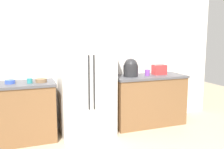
{
  "coord_description": "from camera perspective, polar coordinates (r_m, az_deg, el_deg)",
  "views": [
    {
      "loc": [
        -1.08,
        -2.36,
        1.59
      ],
      "look_at": [
        -0.07,
        0.44,
        1.13
      ],
      "focal_mm": 38.36,
      "sensor_mm": 36.0,
      "label": 1
    }
  ],
  "objects": [
    {
      "name": "bowl_c",
      "position": [
        3.83,
        -16.53,
        -1.39
      ],
      "size": [
        0.17,
        0.17,
        0.06
      ],
      "primitive_type": "cylinder",
      "color": "brown",
      "rests_on": "counter_left"
    },
    {
      "name": "toaster",
      "position": [
        4.55,
        11.19,
        1.13
      ],
      "size": [
        0.25,
        0.16,
        0.18
      ],
      "primitive_type": "cube",
      "color": "red",
      "rests_on": "counter_right"
    },
    {
      "name": "counter_right",
      "position": [
        4.5,
        8.56,
        -5.95
      ],
      "size": [
        1.34,
        0.61,
        0.91
      ],
      "color": "brown",
      "rests_on": "ground_plane"
    },
    {
      "name": "bowl_a",
      "position": [
        3.89,
        -23.13,
        -1.6
      ],
      "size": [
        0.15,
        0.15,
        0.05
      ],
      "primitive_type": "cylinder",
      "color": "blue",
      "rests_on": "counter_left"
    },
    {
      "name": "kitchen_back_panel",
      "position": [
        4.32,
        -5.42,
        5.31
      ],
      "size": [
        5.09,
        0.1,
        2.68
      ],
      "primitive_type": "cube",
      "color": "silver",
      "rests_on": "ground_plane"
    },
    {
      "name": "cup_a",
      "position": [
        3.8,
        -19.02,
        -1.44
      ],
      "size": [
        0.08,
        0.08,
        0.07
      ],
      "primitive_type": "cylinder",
      "color": "teal",
      "rests_on": "counter_left"
    },
    {
      "name": "counter_left",
      "position": [
        4.01,
        -24.64,
        -8.51
      ],
      "size": [
        1.56,
        0.61,
        0.91
      ],
      "color": "brown",
      "rests_on": "ground_plane"
    },
    {
      "name": "cup_b",
      "position": [
        4.37,
        8.41,
        0.42
      ],
      "size": [
        0.09,
        0.09,
        0.11
      ],
      "primitive_type": "cylinder",
      "color": "purple",
      "rests_on": "counter_right"
    },
    {
      "name": "refrigerator",
      "position": [
        3.94,
        -6.18,
        -1.04
      ],
      "size": [
        0.85,
        0.68,
        1.85
      ],
      "color": "white",
      "rests_on": "ground_plane"
    },
    {
      "name": "rice_cooker",
      "position": [
        4.24,
        4.5,
        1.54
      ],
      "size": [
        0.26,
        0.26,
        0.32
      ],
      "color": "#262628",
      "rests_on": "counter_right"
    }
  ]
}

